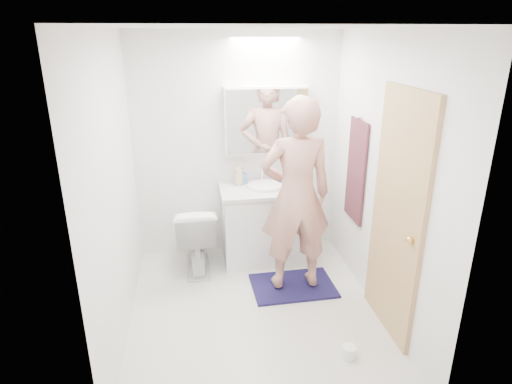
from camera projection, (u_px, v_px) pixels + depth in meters
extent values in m
plane|color=silver|center=(255.00, 310.00, 3.92)|extent=(2.50, 2.50, 0.00)
plane|color=white|center=(254.00, 27.00, 3.09)|extent=(2.50, 2.50, 0.00)
plane|color=white|center=(237.00, 147.00, 4.67)|extent=(2.50, 0.00, 2.50)
plane|color=white|center=(289.00, 261.00, 2.35)|extent=(2.50, 0.00, 2.50)
plane|color=white|center=(114.00, 193.00, 3.35)|extent=(0.00, 2.50, 2.50)
plane|color=white|center=(383.00, 179.00, 3.66)|extent=(0.00, 2.50, 2.50)
cube|color=white|center=(265.00, 225.00, 4.72)|extent=(0.90, 0.55, 0.78)
cube|color=silver|center=(265.00, 190.00, 4.58)|extent=(0.95, 0.58, 0.04)
cylinder|color=white|center=(265.00, 186.00, 4.59)|extent=(0.36, 0.36, 0.03)
cylinder|color=silver|center=(262.00, 175.00, 4.75)|extent=(0.02, 0.02, 0.16)
cube|color=white|center=(266.00, 120.00, 4.53)|extent=(0.88, 0.14, 0.70)
cube|color=silver|center=(267.00, 122.00, 4.46)|extent=(0.84, 0.01, 0.66)
imported|color=white|center=(196.00, 236.00, 4.51)|extent=(0.42, 0.72, 0.73)
cube|color=#141238|center=(293.00, 286.00, 4.28)|extent=(0.81, 0.57, 0.02)
imported|color=tan|center=(296.00, 196.00, 3.95)|extent=(0.68, 0.45, 1.83)
cube|color=tan|center=(397.00, 217.00, 3.40)|extent=(0.04, 0.80, 2.00)
sphere|color=gold|center=(410.00, 240.00, 3.14)|extent=(0.06, 0.06, 0.06)
cube|color=#12213A|center=(356.00, 171.00, 4.20)|extent=(0.02, 0.42, 1.00)
cylinder|color=silver|center=(359.00, 118.00, 4.02)|extent=(0.07, 0.02, 0.02)
imported|color=tan|center=(239.00, 174.00, 4.63)|extent=(0.14, 0.14, 0.25)
imported|color=#537BB3|center=(242.00, 176.00, 4.67)|extent=(0.11, 0.11, 0.17)
imported|color=#3B64B3|center=(282.00, 179.00, 4.73)|extent=(0.11, 0.11, 0.08)
cylinder|color=white|center=(349.00, 352.00, 3.34)|extent=(0.11, 0.11, 0.10)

